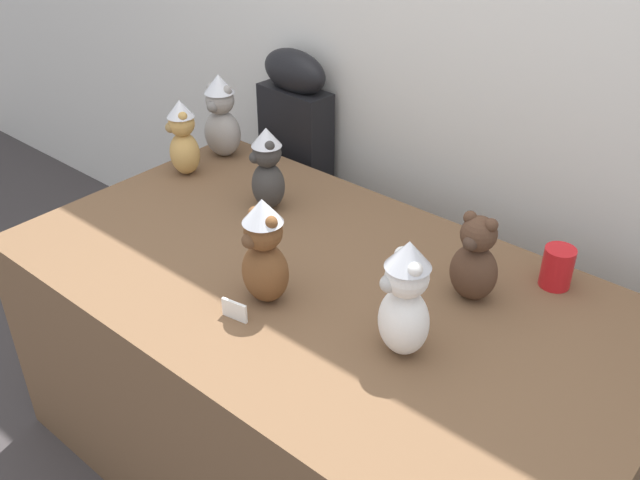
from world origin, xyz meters
TOP-DOWN VIEW (x-y plane):
  - wall_back at (0.00, 0.98)m, footprint 7.00×0.08m
  - display_table at (0.00, 0.25)m, footprint 1.72×0.96m
  - instrument_case at (-0.64, 0.86)m, footprint 0.29×0.14m
  - teddy_bear_snow at (0.32, 0.16)m, footprint 0.17×0.16m
  - teddy_bear_charcoal at (-0.37, 0.44)m, footprint 0.15×0.14m
  - teddy_bear_chestnut at (-0.05, 0.10)m, footprint 0.14×0.13m
  - teddy_bear_cocoa at (0.34, 0.44)m, footprint 0.12×0.11m
  - teddy_bear_ash at (-0.75, 0.61)m, footprint 0.15×0.14m
  - teddy_bear_honey at (-0.74, 0.43)m, footprint 0.15×0.14m
  - party_cup_red at (0.48, 0.62)m, footprint 0.08×0.08m
  - name_card_front_left at (-0.05, -0.01)m, footprint 0.07×0.02m

SIDE VIEW (x-z plane):
  - display_table at x=0.00m, z-range 0.00..0.72m
  - instrument_case at x=-0.64m, z-range 0.00..1.07m
  - name_card_front_left at x=-0.05m, z-range 0.72..0.77m
  - party_cup_red at x=0.48m, z-range 0.72..0.83m
  - teddy_bear_cocoa at x=0.34m, z-range 0.71..0.95m
  - teddy_bear_honey at x=-0.74m, z-range 0.72..0.98m
  - teddy_bear_charcoal at x=-0.37m, z-range 0.72..0.98m
  - teddy_bear_chestnut at x=-0.05m, z-range 0.72..1.00m
  - teddy_bear_snow at x=0.32m, z-range 0.72..1.01m
  - teddy_bear_ash at x=-0.75m, z-range 0.72..1.01m
  - wall_back at x=0.00m, z-range 0.00..2.60m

